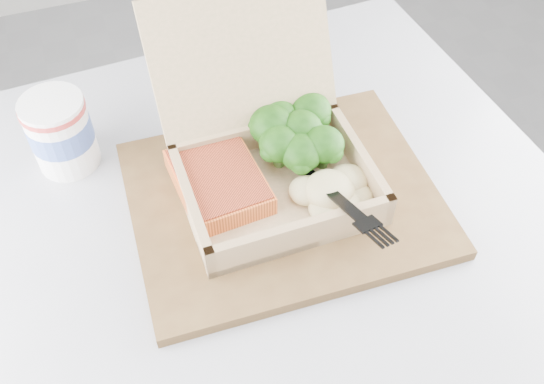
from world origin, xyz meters
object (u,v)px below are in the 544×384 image
object	(u,v)px
cafe_table	(276,294)
takeout_container	(266,145)
serving_tray	(283,198)
paper_cup	(60,131)

from	to	relation	value
cafe_table	takeout_container	bearing A→B (deg)	83.89
cafe_table	takeout_container	size ratio (longest dim) A/B	3.07
serving_tray	takeout_container	world-z (taller)	takeout_container
serving_tray	paper_cup	size ratio (longest dim) A/B	3.62
takeout_container	paper_cup	bearing A→B (deg)	152.53
cafe_table	serving_tray	xyz separation A→B (m)	(0.01, 0.02, 0.19)
cafe_table	takeout_container	xyz separation A→B (m)	(0.01, 0.06, 0.24)
paper_cup	serving_tray	bearing A→B (deg)	-34.13
takeout_container	paper_cup	world-z (taller)	takeout_container
cafe_table	serving_tray	size ratio (longest dim) A/B	2.11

